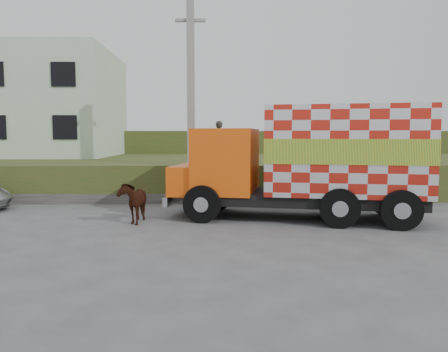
{
  "coord_description": "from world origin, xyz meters",
  "views": [
    {
      "loc": [
        -0.1,
        -13.07,
        2.66
      ],
      "look_at": [
        0.26,
        1.77,
        1.3
      ],
      "focal_mm": 35.0,
      "sensor_mm": 36.0,
      "label": 1
    }
  ],
  "objects_px": {
    "utility_pole": "(191,101)",
    "cow": "(133,201)",
    "cargo_truck": "(310,162)",
    "pedestrian": "(219,142)"
  },
  "relations": [
    {
      "from": "utility_pole",
      "to": "cargo_truck",
      "type": "bearing_deg",
      "value": -44.19
    },
    {
      "from": "utility_pole",
      "to": "cow",
      "type": "distance_m",
      "value": 5.69
    },
    {
      "from": "cargo_truck",
      "to": "pedestrian",
      "type": "bearing_deg",
      "value": 130.04
    },
    {
      "from": "cargo_truck",
      "to": "pedestrian",
      "type": "relative_size",
      "value": 4.58
    },
    {
      "from": "utility_pole",
      "to": "cargo_truck",
      "type": "distance_m",
      "value": 5.98
    },
    {
      "from": "cow",
      "to": "pedestrian",
      "type": "distance_m",
      "value": 6.63
    },
    {
      "from": "cargo_truck",
      "to": "cow",
      "type": "bearing_deg",
      "value": -163.65
    },
    {
      "from": "utility_pole",
      "to": "cow",
      "type": "xyz_separation_m",
      "value": [
        -1.58,
        -4.25,
        -3.43
      ]
    },
    {
      "from": "utility_pole",
      "to": "cargo_truck",
      "type": "height_order",
      "value": "utility_pole"
    },
    {
      "from": "utility_pole",
      "to": "cargo_truck",
      "type": "relative_size",
      "value": 0.95
    }
  ]
}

